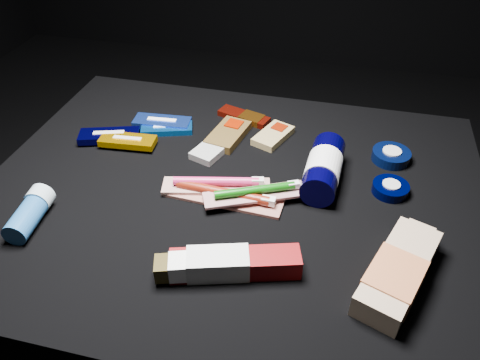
% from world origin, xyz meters
% --- Properties ---
extents(ground, '(3.00, 3.00, 0.00)m').
position_xyz_m(ground, '(0.00, 0.00, 0.00)').
color(ground, black).
rests_on(ground, ground).
extents(cloth_table, '(0.98, 0.78, 0.40)m').
position_xyz_m(cloth_table, '(0.00, 0.00, 0.20)').
color(cloth_table, black).
rests_on(cloth_table, ground).
extents(luna_bar_0, '(0.12, 0.08, 0.02)m').
position_xyz_m(luna_bar_0, '(-0.20, 0.17, 0.41)').
color(luna_bar_0, '#0B51A3').
rests_on(luna_bar_0, cloth_table).
extents(luna_bar_1, '(0.13, 0.06, 0.02)m').
position_xyz_m(luna_bar_1, '(-0.21, 0.19, 0.41)').
color(luna_bar_1, '#1D3EA4').
rests_on(luna_bar_1, cloth_table).
extents(luna_bar_2, '(0.14, 0.09, 0.02)m').
position_xyz_m(luna_bar_2, '(-0.31, 0.10, 0.41)').
color(luna_bar_2, '#040130').
rests_on(luna_bar_2, cloth_table).
extents(luna_bar_3, '(0.13, 0.06, 0.02)m').
position_xyz_m(luna_bar_3, '(-0.26, 0.09, 0.41)').
color(luna_bar_3, '#DB9500').
rests_on(luna_bar_3, cloth_table).
extents(clif_bar_0, '(0.09, 0.13, 0.02)m').
position_xyz_m(clif_bar_0, '(-0.05, 0.18, 0.41)').
color(clif_bar_0, '#4E3918').
rests_on(clif_bar_0, cloth_table).
extents(clif_bar_1, '(0.08, 0.11, 0.02)m').
position_xyz_m(clif_bar_1, '(-0.07, 0.12, 0.41)').
color(clif_bar_1, '#9FA099').
rests_on(clif_bar_1, cloth_table).
extents(clif_bar_2, '(0.09, 0.11, 0.02)m').
position_xyz_m(clif_bar_2, '(0.05, 0.20, 0.41)').
color(clif_bar_2, tan).
rests_on(clif_bar_2, cloth_table).
extents(power_bar, '(0.13, 0.07, 0.02)m').
position_xyz_m(power_bar, '(-0.03, 0.26, 0.41)').
color(power_bar, maroon).
rests_on(power_bar, cloth_table).
extents(lotion_bottle, '(0.07, 0.21, 0.07)m').
position_xyz_m(lotion_bottle, '(0.17, 0.07, 0.43)').
color(lotion_bottle, black).
rests_on(lotion_bottle, cloth_table).
extents(cream_tin_upper, '(0.08, 0.08, 0.02)m').
position_xyz_m(cream_tin_upper, '(0.30, 0.18, 0.41)').
color(cream_tin_upper, black).
rests_on(cream_tin_upper, cloth_table).
extents(cream_tin_lower, '(0.07, 0.07, 0.02)m').
position_xyz_m(cream_tin_lower, '(0.30, 0.07, 0.41)').
color(cream_tin_lower, black).
rests_on(cream_tin_lower, cloth_table).
extents(bodywash_bottle, '(0.14, 0.22, 0.04)m').
position_xyz_m(bodywash_bottle, '(0.31, -0.16, 0.42)').
color(bodywash_bottle, tan).
rests_on(bodywash_bottle, cloth_table).
extents(deodorant_stick, '(0.06, 0.12, 0.05)m').
position_xyz_m(deodorant_stick, '(-0.33, -0.17, 0.42)').
color(deodorant_stick, '#205692').
rests_on(deodorant_stick, cloth_table).
extents(toothbrush_pack_0, '(0.23, 0.07, 0.03)m').
position_xyz_m(toothbrush_pack_0, '(-0.01, -0.03, 0.41)').
color(toothbrush_pack_0, '#ABA3A0').
rests_on(toothbrush_pack_0, cloth_table).
extents(toothbrush_pack_1, '(0.21, 0.09, 0.02)m').
position_xyz_m(toothbrush_pack_1, '(-0.03, -0.01, 0.42)').
color(toothbrush_pack_1, silver).
rests_on(toothbrush_pack_1, cloth_table).
extents(toothbrush_pack_2, '(0.19, 0.12, 0.02)m').
position_xyz_m(toothbrush_pack_2, '(0.05, -0.02, 0.42)').
color(toothbrush_pack_2, beige).
rests_on(toothbrush_pack_2, cloth_table).
extents(toothpaste_carton_red, '(0.21, 0.10, 0.04)m').
position_xyz_m(toothpaste_carton_red, '(0.05, -0.20, 0.42)').
color(toothpaste_carton_red, maroon).
rests_on(toothpaste_carton_red, cloth_table).
extents(toothpaste_carton_green, '(0.17, 0.09, 0.03)m').
position_xyz_m(toothpaste_carton_green, '(0.01, -0.22, 0.42)').
color(toothpaste_carton_green, '#3A2F0E').
rests_on(toothpaste_carton_green, cloth_table).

